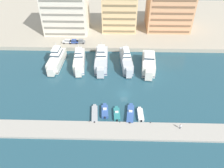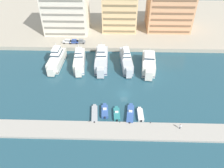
{
  "view_description": "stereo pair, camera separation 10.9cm",
  "coord_description": "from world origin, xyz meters",
  "px_view_note": "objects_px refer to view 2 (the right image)",
  "views": [
    {
      "loc": [
        -2.71,
        -57.33,
        49.35
      ],
      "look_at": [
        -4.24,
        2.33,
        2.5
      ],
      "focal_mm": 35.0,
      "sensor_mm": 36.0,
      "label": 1
    },
    {
      "loc": [
        -2.6,
        -57.32,
        49.35
      ],
      "look_at": [
        -4.24,
        2.33,
        2.5
      ],
      "focal_mm": 35.0,
      "sensor_mm": 36.0,
      "label": 2
    }
  ],
  "objects_px": {
    "motorboat_grey_far_left": "(95,114)",
    "motorboat_blue_left": "(105,111)",
    "motorboat_blue_center_left": "(130,114)",
    "yacht_ivory_center": "(149,63)",
    "yacht_silver_mid_left": "(101,59)",
    "pedestrian_near_edge": "(180,126)",
    "car_white_far_left": "(67,41)",
    "yacht_silver_center_left": "(126,60)",
    "car_blue_left": "(74,41)",
    "motorboat_teal_mid_left": "(117,114)",
    "motorboat_white_center": "(140,114)",
    "yacht_ivory_far_left": "(57,59)",
    "car_grey_mid_left": "(81,41)",
    "yacht_ivory_left": "(79,60)"
  },
  "relations": [
    {
      "from": "pedestrian_near_edge",
      "to": "yacht_silver_mid_left",
      "type": "bearing_deg",
      "value": 126.09
    },
    {
      "from": "yacht_ivory_center",
      "to": "car_blue_left",
      "type": "height_order",
      "value": "yacht_ivory_center"
    },
    {
      "from": "motorboat_teal_mid_left",
      "to": "pedestrian_near_edge",
      "type": "bearing_deg",
      "value": -17.21
    },
    {
      "from": "car_white_far_left",
      "to": "yacht_ivory_left",
      "type": "bearing_deg",
      "value": -64.16
    },
    {
      "from": "yacht_silver_mid_left",
      "to": "motorboat_blue_left",
      "type": "relative_size",
      "value": 3.06
    },
    {
      "from": "yacht_ivory_center",
      "to": "car_blue_left",
      "type": "distance_m",
      "value": 36.97
    },
    {
      "from": "yacht_ivory_center",
      "to": "motorboat_blue_center_left",
      "type": "relative_size",
      "value": 2.02
    },
    {
      "from": "yacht_ivory_left",
      "to": "motorboat_grey_far_left",
      "type": "relative_size",
      "value": 2.14
    },
    {
      "from": "yacht_silver_center_left",
      "to": "yacht_ivory_center",
      "type": "height_order",
      "value": "yacht_silver_center_left"
    },
    {
      "from": "motorboat_blue_left",
      "to": "car_grey_mid_left",
      "type": "height_order",
      "value": "car_grey_mid_left"
    },
    {
      "from": "yacht_ivory_left",
      "to": "motorboat_blue_left",
      "type": "height_order",
      "value": "yacht_ivory_left"
    },
    {
      "from": "motorboat_blue_center_left",
      "to": "motorboat_blue_left",
      "type": "bearing_deg",
      "value": 173.48
    },
    {
      "from": "pedestrian_near_edge",
      "to": "motorboat_grey_far_left",
      "type": "bearing_deg",
      "value": 167.82
    },
    {
      "from": "yacht_ivory_left",
      "to": "car_white_far_left",
      "type": "bearing_deg",
      "value": 115.84
    },
    {
      "from": "yacht_ivory_left",
      "to": "motorboat_white_center",
      "type": "bearing_deg",
      "value": -50.18
    },
    {
      "from": "yacht_ivory_center",
      "to": "yacht_ivory_left",
      "type": "bearing_deg",
      "value": 177.53
    },
    {
      "from": "yacht_ivory_far_left",
      "to": "motorboat_white_center",
      "type": "relative_size",
      "value": 2.94
    },
    {
      "from": "car_white_far_left",
      "to": "car_blue_left",
      "type": "relative_size",
      "value": 1.02
    },
    {
      "from": "yacht_ivory_left",
      "to": "yacht_ivory_far_left",
      "type": "bearing_deg",
      "value": 174.35
    },
    {
      "from": "yacht_ivory_far_left",
      "to": "motorboat_teal_mid_left",
      "type": "bearing_deg",
      "value": -48.44
    },
    {
      "from": "yacht_silver_center_left",
      "to": "car_blue_left",
      "type": "height_order",
      "value": "yacht_silver_center_left"
    },
    {
      "from": "motorboat_grey_far_left",
      "to": "motorboat_blue_left",
      "type": "height_order",
      "value": "motorboat_blue_left"
    },
    {
      "from": "yacht_ivory_far_left",
      "to": "motorboat_blue_left",
      "type": "distance_m",
      "value": 34.36
    },
    {
      "from": "motorboat_grey_far_left",
      "to": "motorboat_teal_mid_left",
      "type": "relative_size",
      "value": 1.28
    },
    {
      "from": "yacht_ivory_left",
      "to": "motorboat_teal_mid_left",
      "type": "height_order",
      "value": "yacht_ivory_left"
    },
    {
      "from": "yacht_ivory_center",
      "to": "motorboat_blue_center_left",
      "type": "distance_m",
      "value": 27.15
    },
    {
      "from": "yacht_ivory_far_left",
      "to": "car_blue_left",
      "type": "relative_size",
      "value": 4.3
    },
    {
      "from": "motorboat_teal_mid_left",
      "to": "motorboat_blue_center_left",
      "type": "relative_size",
      "value": 0.72
    },
    {
      "from": "yacht_ivory_far_left",
      "to": "yacht_ivory_left",
      "type": "distance_m",
      "value": 9.53
    },
    {
      "from": "yacht_ivory_far_left",
      "to": "motorboat_white_center",
      "type": "distance_m",
      "value": 42.75
    },
    {
      "from": "yacht_ivory_far_left",
      "to": "pedestrian_near_edge",
      "type": "xyz_separation_m",
      "value": [
        42.95,
        -33.62,
        -0.78
      ]
    },
    {
      "from": "motorboat_blue_left",
      "to": "motorboat_white_center",
      "type": "distance_m",
      "value": 11.1
    },
    {
      "from": "motorboat_teal_mid_left",
      "to": "motorboat_white_center",
      "type": "bearing_deg",
      "value": -0.82
    },
    {
      "from": "yacht_ivory_far_left",
      "to": "yacht_ivory_center",
      "type": "bearing_deg",
      "value": -3.29
    },
    {
      "from": "yacht_ivory_far_left",
      "to": "yacht_ivory_left",
      "type": "relative_size",
      "value": 1.06
    },
    {
      "from": "yacht_silver_center_left",
      "to": "motorboat_teal_mid_left",
      "type": "relative_size",
      "value": 3.02
    },
    {
      "from": "pedestrian_near_edge",
      "to": "car_grey_mid_left",
      "type": "bearing_deg",
      "value": 125.58
    },
    {
      "from": "car_blue_left",
      "to": "car_grey_mid_left",
      "type": "xyz_separation_m",
      "value": [
        3.1,
        0.23,
        0.0
      ]
    },
    {
      "from": "motorboat_blue_left",
      "to": "motorboat_teal_mid_left",
      "type": "height_order",
      "value": "motorboat_blue_left"
    },
    {
      "from": "pedestrian_near_edge",
      "to": "car_blue_left",
      "type": "bearing_deg",
      "value": 128.02
    },
    {
      "from": "motorboat_grey_far_left",
      "to": "motorboat_blue_center_left",
      "type": "distance_m",
      "value": 11.07
    },
    {
      "from": "yacht_ivory_far_left",
      "to": "yacht_ivory_center",
      "type": "height_order",
      "value": "yacht_ivory_far_left"
    },
    {
      "from": "motorboat_blue_center_left",
      "to": "car_white_far_left",
      "type": "height_order",
      "value": "car_white_far_left"
    },
    {
      "from": "motorboat_white_center",
      "to": "car_blue_left",
      "type": "bearing_deg",
      "value": 122.31
    },
    {
      "from": "motorboat_grey_far_left",
      "to": "car_white_far_left",
      "type": "bearing_deg",
      "value": 110.63
    },
    {
      "from": "yacht_silver_center_left",
      "to": "motorboat_blue_left",
      "type": "height_order",
      "value": "yacht_silver_center_left"
    },
    {
      "from": "yacht_silver_center_left",
      "to": "pedestrian_near_edge",
      "type": "bearing_deg",
      "value": -66.5
    },
    {
      "from": "yacht_ivory_center",
      "to": "motorboat_white_center",
      "type": "distance_m",
      "value": 26.55
    },
    {
      "from": "yacht_silver_mid_left",
      "to": "pedestrian_near_edge",
      "type": "relative_size",
      "value": 10.86
    },
    {
      "from": "motorboat_blue_center_left",
      "to": "yacht_ivory_far_left",
      "type": "bearing_deg",
      "value": 136.09
    }
  ]
}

